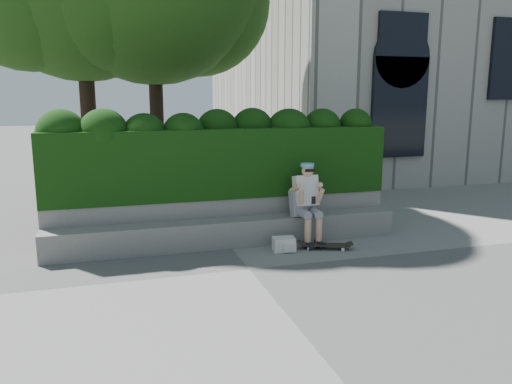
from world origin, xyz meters
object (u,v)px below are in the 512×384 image
object	(u,v)px
backpack_plaid	(299,203)
backpack_ground	(284,244)
person	(307,200)
skateboard	(325,245)

from	to	relation	value
backpack_plaid	backpack_ground	world-z (taller)	backpack_plaid
person	backpack_plaid	world-z (taller)	person
person	backpack_ground	world-z (taller)	person
person	backpack_plaid	bearing A→B (deg)	142.13
person	skateboard	xyz separation A→B (m)	(0.15, -0.49, -0.68)
skateboard	person	bearing A→B (deg)	126.72
skateboard	backpack_plaid	xyz separation A→B (m)	(-0.25, 0.57, 0.61)
backpack_ground	backpack_plaid	bearing A→B (deg)	51.82
backpack_plaid	person	bearing A→B (deg)	-45.17
backpack_plaid	backpack_ground	bearing A→B (deg)	-141.61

